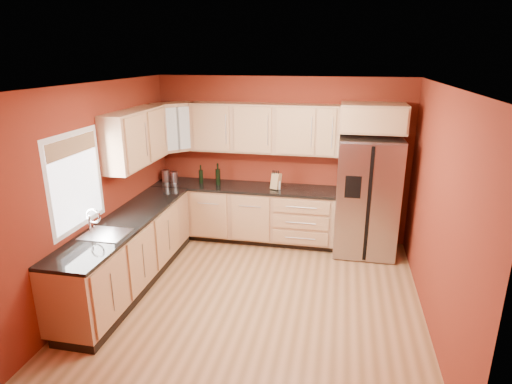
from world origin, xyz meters
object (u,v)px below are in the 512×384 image
(wine_bottle_a, at_px, (218,174))
(soap_dispenser, at_px, (279,184))
(refrigerator, at_px, (367,197))
(knife_block, at_px, (276,181))
(canister_left, at_px, (166,176))

(wine_bottle_a, xyz_separation_m, soap_dispenser, (0.99, -0.06, -0.09))
(refrigerator, xyz_separation_m, knife_block, (-1.38, 0.02, 0.15))
(refrigerator, distance_m, canister_left, 3.20)
(canister_left, distance_m, wine_bottle_a, 0.88)
(soap_dispenser, bearing_deg, canister_left, 178.92)
(canister_left, height_order, knife_block, knife_block)
(canister_left, relative_size, wine_bottle_a, 0.59)
(soap_dispenser, bearing_deg, refrigerator, -0.34)
(canister_left, bearing_deg, soap_dispenser, -1.08)
(wine_bottle_a, relative_size, soap_dispenser, 2.08)
(refrigerator, relative_size, wine_bottle_a, 5.13)
(knife_block, bearing_deg, wine_bottle_a, -162.08)
(canister_left, xyz_separation_m, knife_block, (1.82, -0.02, 0.02))
(refrigerator, distance_m, soap_dispenser, 1.34)
(canister_left, relative_size, soap_dispenser, 1.22)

